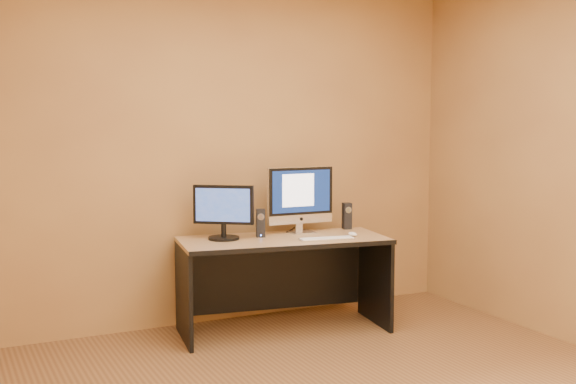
# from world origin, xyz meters

# --- Properties ---
(walls) EXTENTS (4.00, 4.00, 2.60)m
(walls) POSITION_xyz_m (0.00, 0.00, 1.30)
(walls) COLOR #A47A42
(walls) RESTS_ON ground
(desk) EXTENTS (1.57, 0.87, 0.69)m
(desk) POSITION_xyz_m (0.34, 1.51, 0.34)
(desk) COLOR tan
(desk) RESTS_ON ground
(imac) EXTENTS (0.54, 0.21, 0.51)m
(imac) POSITION_xyz_m (0.57, 1.67, 0.94)
(imac) COLOR silver
(imac) RESTS_ON desk
(second_monitor) EXTENTS (0.49, 0.44, 0.39)m
(second_monitor) POSITION_xyz_m (-0.07, 1.66, 0.88)
(second_monitor) COLOR black
(second_monitor) RESTS_ON desk
(speaker_left) EXTENTS (0.08, 0.08, 0.20)m
(speaker_left) POSITION_xyz_m (0.21, 1.64, 0.79)
(speaker_left) COLOR black
(speaker_left) RESTS_ON desk
(speaker_right) EXTENTS (0.07, 0.08, 0.20)m
(speaker_right) POSITION_xyz_m (0.97, 1.68, 0.79)
(speaker_right) COLOR black
(speaker_right) RESTS_ON desk
(keyboard) EXTENTS (0.41, 0.17, 0.02)m
(keyboard) POSITION_xyz_m (0.59, 1.32, 0.70)
(keyboard) COLOR silver
(keyboard) RESTS_ON desk
(mouse) EXTENTS (0.06, 0.10, 0.03)m
(mouse) POSITION_xyz_m (0.83, 1.37, 0.70)
(mouse) COLOR white
(mouse) RESTS_ON desk
(cable_a) EXTENTS (0.07, 0.20, 0.01)m
(cable_a) POSITION_xyz_m (0.64, 1.80, 0.69)
(cable_a) COLOR black
(cable_a) RESTS_ON desk
(cable_b) EXTENTS (0.12, 0.13, 0.01)m
(cable_b) POSITION_xyz_m (0.52, 1.79, 0.69)
(cable_b) COLOR black
(cable_b) RESTS_ON desk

